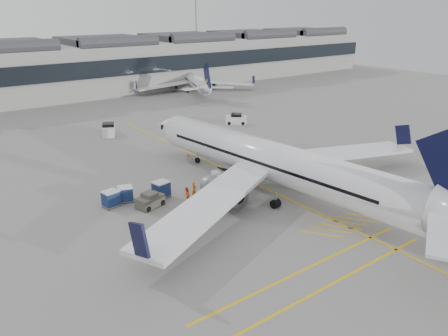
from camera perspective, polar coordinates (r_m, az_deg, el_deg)
ground at (r=40.46m, az=-1.66°, el=-7.65°), size 220.00×220.00×0.00m
terminal at (r=104.11m, az=-25.58°, el=11.32°), size 200.00×20.45×12.40m
apron_markings at (r=53.22m, az=0.97°, el=-0.56°), size 0.25×60.00×0.01m
airliner_main at (r=46.21m, az=7.25°, el=0.54°), size 40.32×44.26×11.78m
airliner_far at (r=105.72m, az=-3.89°, el=11.29°), size 26.95×29.85×8.32m
belt_loader at (r=50.24m, az=-0.05°, el=-1.23°), size 4.41×1.75×1.77m
baggage_cart_a at (r=46.43m, az=-8.20°, el=-2.73°), size 1.92×1.68×1.78m
baggage_cart_b at (r=46.25m, az=-0.78°, el=-2.42°), size 2.09×1.78×2.04m
baggage_cart_c at (r=45.32m, az=-14.56°, el=-3.86°), size 1.80×1.57×1.70m
baggage_cart_d at (r=46.16m, az=-12.76°, el=-3.28°), size 1.89×1.71×1.65m
ramp_agent_a at (r=46.03m, az=-3.93°, el=-2.85°), size 0.78×0.70×1.80m
ramp_agent_b at (r=45.12m, az=-4.91°, el=-3.48°), size 1.00×0.93×1.64m
pushback_tug at (r=44.60m, az=-9.64°, el=-4.20°), size 3.06×2.32×1.52m
safety_cone_nose at (r=59.04m, az=-4.68°, el=1.76°), size 0.34×0.34×0.47m
safety_cone_engine at (r=55.98m, az=8.40°, el=0.55°), size 0.34×0.34×0.48m
service_van_mid at (r=70.98m, az=-14.82°, el=4.86°), size 3.26×4.16×1.91m
service_van_right at (r=75.41m, az=1.62°, el=6.38°), size 3.81×3.62×1.81m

